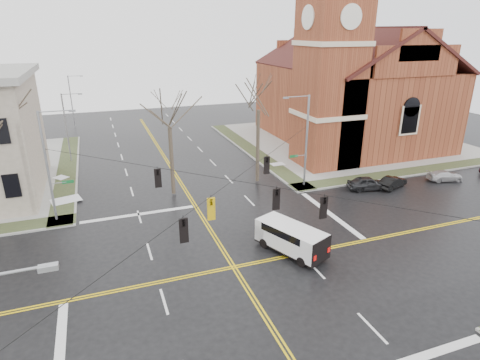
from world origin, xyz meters
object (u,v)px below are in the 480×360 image
object	(u,v)px
tree_ne	(258,105)
signal_pole_ne	(305,139)
streetlight_north_b	(72,99)
parked_car_a	(368,183)
cargo_van	(289,236)
parked_car_b	(392,182)
parked_car_c	(445,176)
streetlight_north_a	(67,125)
tree_nw_near	(169,123)
signal_pole_nw	(49,164)
church	(348,81)

from	to	relation	value
tree_ne	signal_pole_ne	bearing A→B (deg)	-35.20
streetlight_north_b	parked_car_a	bearing A→B (deg)	-55.03
cargo_van	parked_car_b	size ratio (longest dim) A/B	1.57
parked_car_c	streetlight_north_a	bearing A→B (deg)	74.96
streetlight_north_a	cargo_van	world-z (taller)	streetlight_north_a
cargo_van	tree_nw_near	size ratio (longest dim) A/B	0.58
streetlight_north_a	parked_car_a	size ratio (longest dim) A/B	2.02
signal_pole_nw	streetlight_north_a	xyz separation A→B (m)	(0.67, 16.50, -0.48)
streetlight_north_a	cargo_van	distance (m)	31.34
church	parked_car_c	size ratio (longest dim) A/B	7.50
signal_pole_nw	parked_car_b	xyz separation A→B (m)	(30.87, -3.41, -4.36)
signal_pole_nw	streetlight_north_b	size ratio (longest dim) A/B	1.12
parked_car_c	tree_ne	distance (m)	21.01
signal_pole_nw	parked_car_b	world-z (taller)	signal_pole_nw
parked_car_a	parked_car_b	bearing A→B (deg)	-87.71
church	signal_pole_ne	world-z (taller)	church
signal_pole_nw	tree_ne	distance (m)	19.27
signal_pole_nw	tree_nw_near	size ratio (longest dim) A/B	0.93
church	tree_nw_near	size ratio (longest dim) A/B	2.85
church	parked_car_c	bearing A→B (deg)	-85.43
streetlight_north_a	cargo_van	size ratio (longest dim) A/B	1.42
signal_pole_nw	streetlight_north_a	bearing A→B (deg)	87.68
cargo_van	signal_pole_nw	bearing A→B (deg)	122.04
cargo_van	tree_ne	distance (m)	15.45
signal_pole_nw	parked_car_b	size ratio (longest dim) A/B	2.51
parked_car_c	streetlight_north_b	bearing A→B (deg)	56.14
streetlight_north_b	streetlight_north_a	bearing A→B (deg)	-90.00
parked_car_a	tree_ne	distance (m)	13.21
parked_car_c	tree_nw_near	bearing A→B (deg)	91.46
streetlight_north_a	tree_ne	size ratio (longest dim) A/B	0.72
parked_car_a	tree_ne	world-z (taller)	tree_ne
parked_car_b	tree_nw_near	xyz separation A→B (m)	(-20.85, 5.72, 6.41)
signal_pole_ne	parked_car_b	distance (m)	9.92
church	signal_pole_ne	xyz separation A→B (m)	(-13.44, -13.28, -3.48)
signal_pole_ne	tree_nw_near	size ratio (longest dim) A/B	0.93
signal_pole_ne	tree_ne	world-z (taller)	tree_ne
cargo_van	parked_car_c	size ratio (longest dim) A/B	1.53
signal_pole_nw	parked_car_b	distance (m)	31.37
church	parked_car_c	xyz separation A→B (m)	(1.35, -16.89, -7.90)
tree_nw_near	streetlight_north_a	bearing A→B (deg)	123.40
tree_nw_near	tree_ne	bearing A→B (deg)	2.48
streetlight_north_a	parked_car_a	world-z (taller)	streetlight_north_a
parked_car_c	tree_nw_near	world-z (taller)	tree_nw_near
parked_car_c	tree_nw_near	size ratio (longest dim) A/B	0.38
cargo_van	tree_nw_near	world-z (taller)	tree_nw_near
parked_car_b	tree_nw_near	distance (m)	22.55
parked_car_b	parked_car_c	world-z (taller)	parked_car_b
cargo_van	parked_car_c	bearing A→B (deg)	-5.02
parked_car_a	streetlight_north_b	bearing A→B (deg)	47.11
streetlight_north_a	streetlight_north_b	distance (m)	20.00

